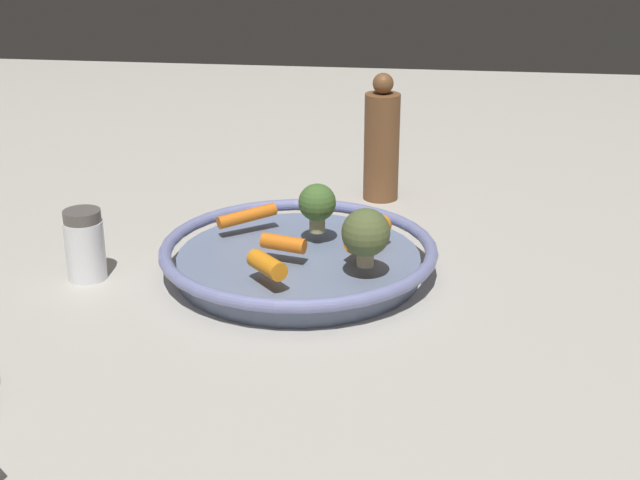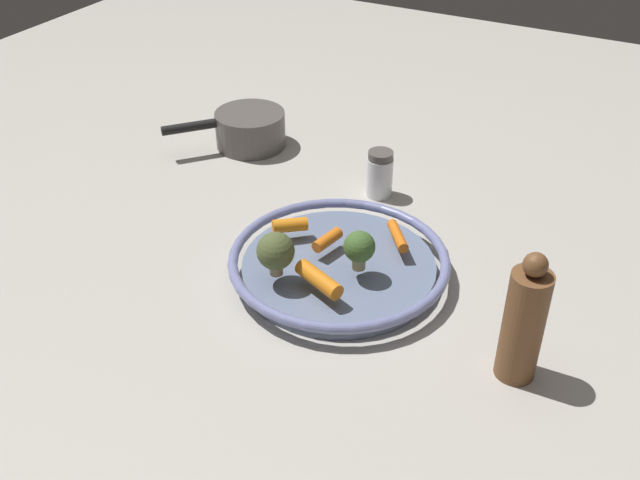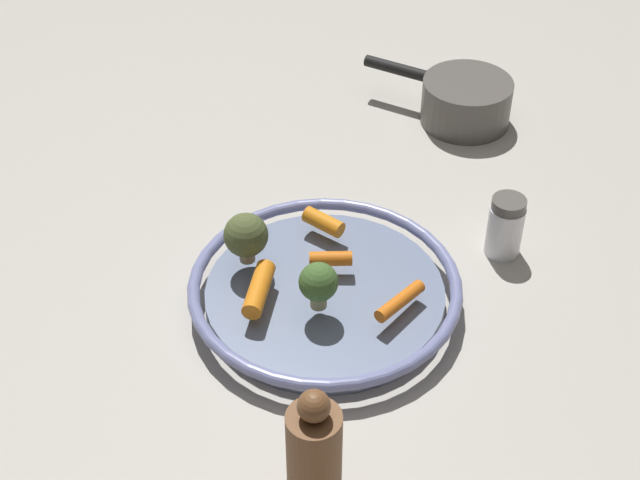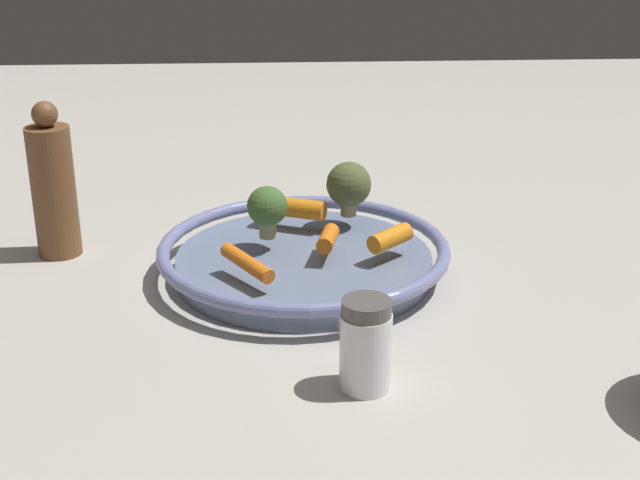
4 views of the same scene
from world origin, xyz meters
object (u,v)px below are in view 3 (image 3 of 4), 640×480
at_px(serving_bowl, 325,292).
at_px(baby_carrot_near_rim, 331,259).
at_px(baby_carrot_left, 323,222).
at_px(salt_shaker, 505,227).
at_px(pepper_mill, 314,467).
at_px(broccoli_floret_small, 318,283).
at_px(baby_carrot_back, 259,289).
at_px(broccoli_floret_large, 246,236).
at_px(baby_carrot_center, 400,301).
at_px(saucepan, 464,101).

height_order(serving_bowl, baby_carrot_near_rim, baby_carrot_near_rim).
distance_m(baby_carrot_left, salt_shaker, 0.20).
bearing_deg(pepper_mill, broccoli_floret_small, -103.64).
bearing_deg(baby_carrot_near_rim, broccoli_floret_small, 65.45).
bearing_deg(salt_shaker, baby_carrot_back, 9.46).
bearing_deg(broccoli_floret_large, serving_bowl, 145.61).
height_order(baby_carrot_center, baby_carrot_back, baby_carrot_back).
xyz_separation_m(baby_carrot_left, pepper_mill, (0.09, 0.34, 0.03)).
bearing_deg(broccoli_floret_small, baby_carrot_near_rim, -114.55).
relative_size(serving_bowl, baby_carrot_near_rim, 6.36).
distance_m(serving_bowl, pepper_mill, 0.27).
height_order(baby_carrot_left, baby_carrot_near_rim, baby_carrot_left).
xyz_separation_m(serving_bowl, saucepan, (-0.26, -0.31, 0.01)).
distance_m(baby_carrot_left, baby_carrot_near_rim, 0.06).
height_order(serving_bowl, pepper_mill, pepper_mill).
distance_m(baby_carrot_center, pepper_mill, 0.24).
xyz_separation_m(broccoli_floret_large, salt_shaker, (-0.29, 0.01, -0.03)).
height_order(baby_carrot_left, broccoli_floret_small, broccoli_floret_small).
bearing_deg(baby_carrot_near_rim, broccoli_floret_large, -17.65).
xyz_separation_m(baby_carrot_left, salt_shaker, (-0.20, 0.04, -0.01)).
relative_size(baby_carrot_back, salt_shaker, 0.93).
bearing_deg(broccoli_floret_small, salt_shaker, -162.09).
distance_m(baby_carrot_center, broccoli_floret_small, 0.09).
bearing_deg(baby_carrot_center, baby_carrot_left, -70.79).
relative_size(baby_carrot_near_rim, pepper_mill, 0.28).
relative_size(serving_bowl, saucepan, 1.63).
bearing_deg(pepper_mill, salt_shaker, -134.03).
bearing_deg(baby_carrot_back, baby_carrot_left, -134.11).
xyz_separation_m(baby_carrot_center, salt_shaker, (-0.15, -0.09, -0.01)).
height_order(serving_bowl, salt_shaker, salt_shaker).
height_order(salt_shaker, pepper_mill, pepper_mill).
bearing_deg(baby_carrot_near_rim, saucepan, -131.56).
bearing_deg(baby_carrot_left, serving_bowl, 78.06).
bearing_deg(baby_carrot_near_rim, baby_carrot_left, -95.56).
distance_m(baby_carrot_near_rim, salt_shaker, 0.21).
bearing_deg(baby_carrot_back, broccoli_floret_small, 154.63).
relative_size(pepper_mill, saucepan, 0.92).
xyz_separation_m(salt_shaker, saucepan, (-0.05, -0.27, -0.01)).
bearing_deg(broccoli_floret_large, baby_carrot_left, -160.18).
relative_size(broccoli_floret_large, pepper_mill, 0.36).
relative_size(baby_carrot_left, salt_shaker, 0.63).
relative_size(baby_carrot_back, pepper_mill, 0.42).
bearing_deg(baby_carrot_center, broccoli_floret_small, -13.14).
bearing_deg(broccoli_floret_small, saucepan, -129.12).
bearing_deg(baby_carrot_left, broccoli_floret_small, 74.65).
height_order(baby_carrot_left, salt_shaker, salt_shaker).
distance_m(baby_carrot_left, saucepan, 0.33).
relative_size(salt_shaker, pepper_mill, 0.46).
bearing_deg(baby_carrot_center, serving_bowl, -39.49).
xyz_separation_m(baby_carrot_back, broccoli_floret_small, (-0.06, 0.03, 0.02)).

